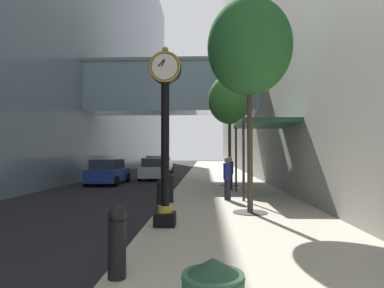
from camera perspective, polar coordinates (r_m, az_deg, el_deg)
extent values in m
plane|color=black|center=(28.23, -1.03, -5.62)|extent=(110.00, 110.00, 0.00)
cube|color=#BCB29E|center=(31.19, 4.30, -5.08)|extent=(5.44, 80.00, 0.14)
cube|color=slate|center=(36.46, -20.63, 20.70)|extent=(9.00, 80.00, 31.47)
cube|color=#849EB2|center=(25.41, -3.37, 9.29)|extent=(13.18, 3.20, 3.54)
cube|color=gray|center=(25.83, -3.36, 13.41)|extent=(13.18, 3.40, 0.24)
cube|color=black|center=(8.95, -4.65, -12.69)|extent=(0.55, 0.55, 0.35)
cylinder|color=gold|center=(8.90, -4.64, -11.01)|extent=(0.39, 0.38, 0.18)
cylinder|color=black|center=(8.78, -4.62, -0.07)|extent=(0.22, 0.22, 3.20)
cylinder|color=black|center=(9.06, -4.59, 12.83)|extent=(0.84, 0.28, 0.84)
torus|color=gold|center=(8.91, -4.71, 13.07)|extent=(0.82, 0.05, 0.82)
cylinder|color=silver|center=(8.91, -4.71, 13.06)|extent=(0.69, 0.01, 0.69)
cylinder|color=silver|center=(9.20, -4.48, 12.60)|extent=(0.69, 0.01, 0.69)
sphere|color=gold|center=(9.19, -4.59, 15.80)|extent=(0.16, 0.16, 0.16)
cube|color=black|center=(8.93, -4.97, 13.53)|extent=(0.10, 0.01, 0.16)
cube|color=black|center=(8.94, -5.27, 13.68)|extent=(0.19, 0.01, 0.22)
cylinder|color=black|center=(5.46, -12.71, -17.16)|extent=(0.28, 0.28, 0.88)
sphere|color=black|center=(5.34, -12.68, -11.80)|extent=(0.29, 0.29, 0.29)
cylinder|color=black|center=(10.41, -5.31, -9.61)|extent=(0.28, 0.28, 0.88)
sphere|color=black|center=(10.35, -5.30, -6.77)|extent=(0.29, 0.29, 0.29)
cylinder|color=black|center=(12.94, -3.81, -8.00)|extent=(0.28, 0.28, 0.88)
sphere|color=black|center=(12.89, -3.80, -5.71)|extent=(0.29, 0.29, 0.29)
cylinder|color=#333335|center=(10.97, 9.92, -11.45)|extent=(1.10, 1.10, 0.02)
cylinder|color=#4C3D2D|center=(10.80, 9.87, -0.20)|extent=(0.18, 0.18, 4.30)
ellipsoid|color=#2D7033|center=(11.32, 9.80, 16.05)|extent=(2.71, 2.71, 3.12)
cylinder|color=#333335|center=(19.49, 6.48, -7.05)|extent=(1.10, 1.10, 0.02)
cylinder|color=#4C3D2D|center=(19.40, 6.47, -1.10)|extent=(0.18, 0.18, 4.06)
ellipsoid|color=#428438|center=(19.64, 6.44, 7.56)|extent=(2.48, 2.48, 2.85)
cone|color=#183523|center=(2.94, 3.62, -20.34)|extent=(0.53, 0.53, 0.16)
cylinder|color=#23232D|center=(13.64, 6.10, -7.78)|extent=(0.26, 0.26, 0.82)
cylinder|color=navy|center=(13.58, 6.09, -4.66)|extent=(0.34, 0.34, 0.67)
sphere|color=#9E7556|center=(13.56, 6.08, -2.72)|extent=(0.25, 0.25, 0.25)
cylinder|color=#23232D|center=(17.20, 6.52, -6.48)|extent=(0.37, 0.37, 0.81)
cylinder|color=black|center=(17.15, 6.52, -4.04)|extent=(0.48, 0.48, 0.66)
sphere|color=beige|center=(17.14, 6.51, -2.53)|extent=(0.25, 0.25, 0.25)
cube|color=#235138|center=(15.19, 12.29, 3.43)|extent=(2.40, 3.60, 0.20)
cylinder|color=#333338|center=(13.40, 8.81, -2.79)|extent=(0.10, 0.10, 3.20)
cylinder|color=#333338|center=(16.58, 7.53, -2.53)|extent=(0.10, 0.10, 3.20)
cube|color=#B7BABF|center=(25.51, -6.28, -4.67)|extent=(1.91, 4.18, 0.79)
cube|color=#282D38|center=(25.27, -6.35, -3.13)|extent=(1.66, 2.35, 0.64)
cylinder|color=black|center=(27.07, -7.72, -5.10)|extent=(0.23, 0.64, 0.64)
cylinder|color=black|center=(26.79, -3.83, -5.15)|extent=(0.23, 0.64, 0.64)
cylinder|color=black|center=(24.32, -8.98, -5.52)|extent=(0.23, 0.64, 0.64)
cylinder|color=black|center=(24.00, -4.67, -5.59)|extent=(0.23, 0.64, 0.64)
cube|color=silver|center=(31.55, -5.25, -4.05)|extent=(1.86, 4.12, 0.78)
cube|color=#282D38|center=(31.32, -5.29, -2.81)|extent=(1.62, 2.32, 0.64)
cylinder|color=black|center=(33.05, -6.53, -4.44)|extent=(0.23, 0.64, 0.64)
cylinder|color=black|center=(32.86, -3.43, -4.46)|extent=(0.23, 0.64, 0.64)
cylinder|color=black|center=(30.30, -7.23, -4.71)|extent=(0.23, 0.64, 0.64)
cylinder|color=black|center=(30.09, -3.85, -4.74)|extent=(0.23, 0.64, 0.64)
cube|color=navy|center=(22.34, -14.10, -5.12)|extent=(1.89, 4.24, 0.78)
cube|color=#282D38|center=(22.10, -14.25, -3.38)|extent=(1.65, 2.38, 0.64)
cylinder|color=black|center=(24.00, -15.22, -5.54)|extent=(0.23, 0.64, 0.64)
cylinder|color=black|center=(23.49, -10.93, -5.65)|extent=(0.23, 0.64, 0.64)
cylinder|color=black|center=(21.30, -17.62, -6.05)|extent=(0.23, 0.64, 0.64)
cylinder|color=black|center=(20.73, -12.83, -6.21)|extent=(0.23, 0.64, 0.64)
cube|color=slate|center=(37.75, -6.22, -3.60)|extent=(1.99, 4.43, 0.81)
cube|color=#282D38|center=(37.51, -6.28, -2.52)|extent=(1.70, 2.50, 0.66)
cylinder|color=black|center=(39.39, -7.14, -3.95)|extent=(0.24, 0.65, 0.64)
cylinder|color=black|center=(39.07, -4.50, -3.98)|extent=(0.24, 0.65, 0.64)
cylinder|color=black|center=(36.49, -8.07, -4.15)|extent=(0.24, 0.65, 0.64)
cylinder|color=black|center=(36.14, -5.23, -4.18)|extent=(0.24, 0.65, 0.64)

